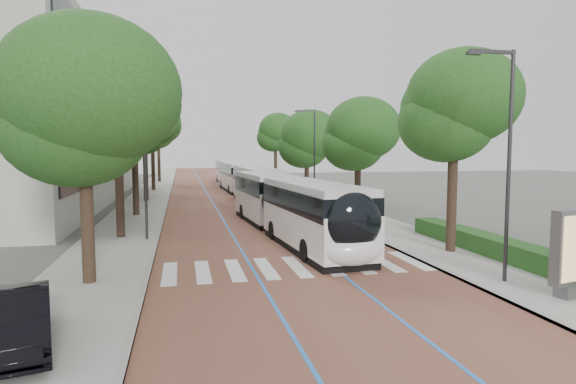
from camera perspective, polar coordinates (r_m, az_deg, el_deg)
name	(u,v)px	position (r m, az deg, el deg)	size (l,w,h in m)	color
ground	(298,273)	(18.72, 1.14, -9.63)	(160.00, 160.00, 0.00)	#51544C
road	(219,190)	(57.95, -8.21, 0.28)	(11.00, 140.00, 0.02)	brown
sidewalk_left	(154,190)	(57.88, -15.63, 0.19)	(4.00, 140.00, 0.12)	#9C9993
sidewalk_right	(280,188)	(58.98, -0.92, 0.46)	(4.00, 140.00, 0.12)	#9C9993
kerb_left	(171,190)	(57.81, -13.75, 0.22)	(0.20, 140.00, 0.14)	gray
kerb_right	(265,188)	(58.63, -2.74, 0.43)	(0.20, 140.00, 0.14)	gray
zebra_crossing	(297,266)	(19.70, 1.02, -8.82)	(10.55, 3.60, 0.01)	silver
lane_line_left	(205,190)	(57.86, -9.79, 0.26)	(0.12, 126.00, 0.01)	blue
lane_line_right	(232,189)	(58.09, -6.63, 0.32)	(0.12, 126.00, 0.01)	blue
hedge	(506,250)	(22.50, 24.44, -6.23)	(1.20, 14.00, 0.80)	#174318
streetlight_near	(505,147)	(18.22, 24.33, 4.84)	(1.82, 0.20, 8.00)	#2C2C2F
streetlight_far	(312,149)	(41.07, 2.91, 5.12)	(1.82, 0.20, 8.00)	#2C2C2F
lamp_post_left	(145,162)	(25.67, -16.59, 3.43)	(0.14, 0.14, 8.00)	#2C2C2F
trees_left	(142,122)	(42.83, -16.95, 7.92)	(6.08, 61.05, 10.18)	black
trees_right	(323,135)	(41.92, 4.15, 6.75)	(5.86, 47.02, 8.94)	black
lead_bus	(290,207)	(26.35, 0.19, -1.76)	(3.88, 18.53, 3.20)	black
bus_queued_0	(257,186)	(41.72, -3.64, 0.72)	(2.84, 12.46, 3.20)	silver
bus_queued_1	(236,177)	(55.72, -6.20, 1.78)	(2.93, 12.47, 3.20)	silver
bus_queued_2	(228,172)	(68.85, -7.11, 2.38)	(2.62, 12.42, 3.20)	silver
ad_panel	(569,252)	(17.40, 30.32, -6.15)	(1.38, 0.66, 2.77)	#59595B
parked_car	(16,321)	(13.08, -29.56, -13.12)	(1.45, 4.16, 1.37)	black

